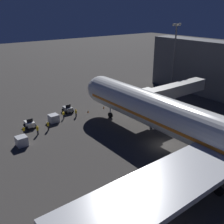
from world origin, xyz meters
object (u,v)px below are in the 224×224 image
at_px(baggage_container_far_row, 54,118).
at_px(ground_crew_walking_aft, 38,129).
at_px(ground_crew_near_nose_gear, 24,130).
at_px(traffic_cone_nose_starboard, 88,111).
at_px(ground_crew_marshaller_fwd, 76,112).
at_px(traffic_cone_nose_port, 104,107).
at_px(apron_floodlight_mast, 174,54).
at_px(ground_crew_under_port_wing, 48,125).
at_px(baggage_tug_spare, 30,124).
at_px(jet_bridge, 169,92).
at_px(baggage_container_near_belt, 22,141).
at_px(ground_crew_by_belt_loader, 63,114).
at_px(baggage_tug_lead, 68,109).

xyz_separation_m(baggage_container_far_row, ground_crew_walking_aft, (4.95, 3.54, 0.22)).
xyz_separation_m(baggage_container_far_row, ground_crew_near_nose_gear, (7.11, 2.32, 0.20)).
bearing_deg(ground_crew_walking_aft, ground_crew_near_nose_gear, -29.52).
bearing_deg(ground_crew_walking_aft, traffic_cone_nose_starboard, -165.06).
relative_size(ground_crew_marshaller_fwd, traffic_cone_nose_port, 3.25).
relative_size(apron_floodlight_mast, ground_crew_under_port_wing, 10.18).
bearing_deg(baggage_tug_spare, jet_bridge, 153.73).
height_order(baggage_tug_spare, ground_crew_under_port_wing, baggage_tug_spare).
xyz_separation_m(baggage_container_near_belt, ground_crew_by_belt_loader, (-11.30, -6.25, 0.08)).
distance_m(baggage_tug_lead, ground_crew_marshaller_fwd, 3.46).
height_order(apron_floodlight_mast, ground_crew_by_belt_loader, apron_floodlight_mast).
bearing_deg(traffic_cone_nose_port, ground_crew_by_belt_loader, -1.83).
height_order(baggage_container_far_row, ground_crew_under_port_wing, ground_crew_under_port_wing).
relative_size(ground_crew_by_belt_loader, traffic_cone_nose_starboard, 3.07).
height_order(apron_floodlight_mast, ground_crew_under_port_wing, apron_floodlight_mast).
relative_size(baggage_tug_lead, baggage_container_near_belt, 1.35).
bearing_deg(apron_floodlight_mast, ground_crew_walking_aft, 4.02).
bearing_deg(ground_crew_walking_aft, baggage_container_far_row, -144.41).
bearing_deg(ground_crew_near_nose_gear, apron_floodlight_mast, -177.79).
bearing_deg(ground_crew_walking_aft, jet_bridge, 161.16).
xyz_separation_m(apron_floodlight_mast, traffic_cone_nose_port, (23.30, -0.70, -10.38)).
xyz_separation_m(jet_bridge, baggage_tug_spare, (26.08, -12.87, -4.83)).
relative_size(apron_floodlight_mast, baggage_container_far_row, 9.76).
bearing_deg(ground_crew_near_nose_gear, ground_crew_marshaller_fwd, -170.98).
distance_m(baggage_container_near_belt, ground_crew_by_belt_loader, 12.91).
xyz_separation_m(ground_crew_by_belt_loader, ground_crew_under_port_wing, (5.05, 3.30, 0.07)).
relative_size(baggage_tug_spare, baggage_container_far_row, 1.23).
xyz_separation_m(baggage_tug_spare, ground_crew_walking_aft, (-0.03, 3.99, 0.25)).
bearing_deg(baggage_tug_spare, ground_crew_walking_aft, 90.50).
bearing_deg(baggage_tug_spare, ground_crew_under_port_wing, 125.88).
xyz_separation_m(ground_crew_marshaller_fwd, traffic_cone_nose_starboard, (-3.37, -0.42, -0.71)).
xyz_separation_m(jet_bridge, ground_crew_near_nose_gear, (28.21, -10.11, -4.61)).
bearing_deg(baggage_container_far_row, jet_bridge, 149.50).
bearing_deg(apron_floodlight_mast, ground_crew_near_nose_gear, 2.21).
bearing_deg(baggage_container_near_belt, baggage_container_far_row, -146.30).
relative_size(baggage_container_far_row, ground_crew_marshaller_fwd, 1.05).
bearing_deg(ground_crew_by_belt_loader, traffic_cone_nose_starboard, 176.84).
distance_m(baggage_container_near_belt, ground_crew_near_nose_gear, 3.93).
bearing_deg(traffic_cone_nose_port, baggage_tug_spare, -1.27).
xyz_separation_m(baggage_container_far_row, ground_crew_marshaller_fwd, (-5.14, 0.37, 0.18)).
height_order(apron_floodlight_mast, baggage_container_far_row, apron_floodlight_mast).
bearing_deg(baggage_tug_lead, ground_crew_walking_aft, 33.75).
xyz_separation_m(jet_bridge, ground_crew_under_port_wing, (23.65, -9.51, -4.61)).
bearing_deg(ground_crew_by_belt_loader, jet_bridge, 145.44).
distance_m(jet_bridge, baggage_container_far_row, 24.95).
relative_size(ground_crew_walking_aft, traffic_cone_nose_port, 3.39).
distance_m(baggage_tug_lead, ground_crew_under_port_wing, 9.60).
bearing_deg(baggage_tug_lead, baggage_tug_spare, 14.82).
bearing_deg(baggage_tug_lead, ground_crew_near_nose_gear, 24.08).
height_order(baggage_tug_lead, ground_crew_near_nose_gear, baggage_tug_lead).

